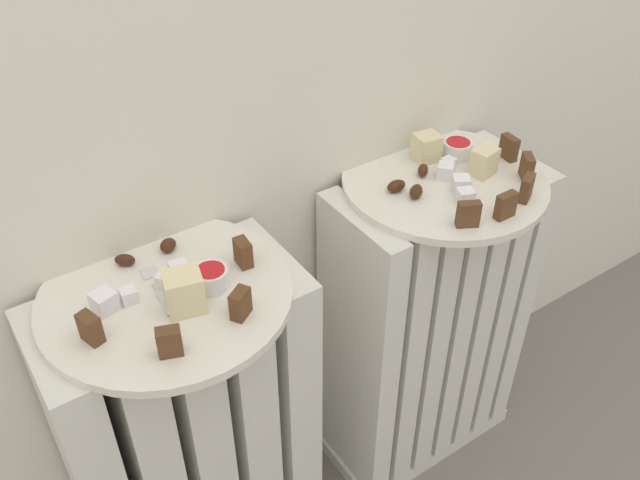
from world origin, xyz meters
name	(u,v)px	position (x,y,z in m)	size (l,w,h in m)	color
radiator_left	(195,448)	(-0.23, 0.28, 0.30)	(0.36, 0.18, 0.60)	silver
radiator_right	(425,328)	(0.23, 0.28, 0.30)	(0.36, 0.18, 0.60)	silver
plate_left	(166,295)	(-0.23, 0.28, 0.61)	(0.31, 0.31, 0.01)	silver
plate_right	(444,181)	(0.23, 0.28, 0.61)	(0.31, 0.31, 0.01)	silver
dark_cake_slice_left_0	(90,328)	(-0.33, 0.25, 0.63)	(0.03, 0.02, 0.04)	#56351E
dark_cake_slice_left_1	(169,342)	(-0.26, 0.18, 0.63)	(0.03, 0.02, 0.04)	#56351E
dark_cake_slice_left_2	(240,304)	(-0.17, 0.19, 0.63)	(0.03, 0.02, 0.04)	#56351E
dark_cake_slice_left_3	(243,253)	(-0.12, 0.27, 0.63)	(0.03, 0.02, 0.04)	#56351E
marble_cake_slice_left_0	(184,292)	(-0.22, 0.24, 0.64)	(0.04, 0.04, 0.05)	beige
turkish_delight_left_0	(179,271)	(-0.20, 0.29, 0.62)	(0.02, 0.02, 0.02)	white
turkish_delight_left_1	(129,296)	(-0.27, 0.29, 0.62)	(0.02, 0.02, 0.02)	white
turkish_delight_left_2	(104,302)	(-0.30, 0.29, 0.63)	(0.03, 0.03, 0.03)	white
turkish_delight_left_3	(166,281)	(-0.22, 0.29, 0.62)	(0.02, 0.02, 0.02)	white
medjool_date_left_0	(125,260)	(-0.25, 0.35, 0.62)	(0.03, 0.01, 0.02)	#3D1E0F
medjool_date_left_1	(168,245)	(-0.19, 0.35, 0.62)	(0.02, 0.02, 0.02)	#3D1E0F
jam_bowl_left	(211,277)	(-0.17, 0.26, 0.63)	(0.04, 0.04, 0.03)	white
dark_cake_slice_right_0	(468,214)	(0.17, 0.17, 0.63)	(0.03, 0.01, 0.04)	#56351E
dark_cake_slice_right_1	(506,206)	(0.23, 0.16, 0.63)	(0.03, 0.01, 0.04)	#56351E
dark_cake_slice_right_2	(527,188)	(0.28, 0.17, 0.63)	(0.03, 0.01, 0.04)	#56351E
dark_cake_slice_right_3	(527,167)	(0.33, 0.21, 0.63)	(0.03, 0.01, 0.04)	#56351E
dark_cake_slice_right_4	(509,148)	(0.35, 0.27, 0.63)	(0.03, 0.01, 0.04)	#56351E
marble_cake_slice_right_0	(426,148)	(0.24, 0.34, 0.64)	(0.04, 0.03, 0.04)	beige
marble_cake_slice_right_1	(484,162)	(0.28, 0.26, 0.63)	(0.04, 0.03, 0.04)	beige
turkish_delight_right_0	(445,171)	(0.23, 0.28, 0.62)	(0.02, 0.02, 0.02)	white
turkish_delight_right_1	(461,184)	(0.22, 0.24, 0.63)	(0.02, 0.02, 0.02)	white
turkish_delight_right_2	(448,164)	(0.25, 0.30, 0.62)	(0.02, 0.02, 0.02)	white
turkish_delight_right_3	(465,197)	(0.20, 0.21, 0.62)	(0.02, 0.02, 0.02)	white
medjool_date_right_0	(416,191)	(0.16, 0.27, 0.62)	(0.03, 0.02, 0.02)	#3D1E0F
medjool_date_right_1	(423,170)	(0.20, 0.30, 0.62)	(0.03, 0.02, 0.02)	#3D1E0F
medjool_date_right_2	(396,186)	(0.14, 0.29, 0.62)	(0.03, 0.02, 0.02)	#3D1E0F
jam_bowl_right	(457,148)	(0.28, 0.32, 0.63)	(0.05, 0.05, 0.03)	white
fork	(156,286)	(-0.23, 0.29, 0.61)	(0.03, 0.10, 0.00)	silver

